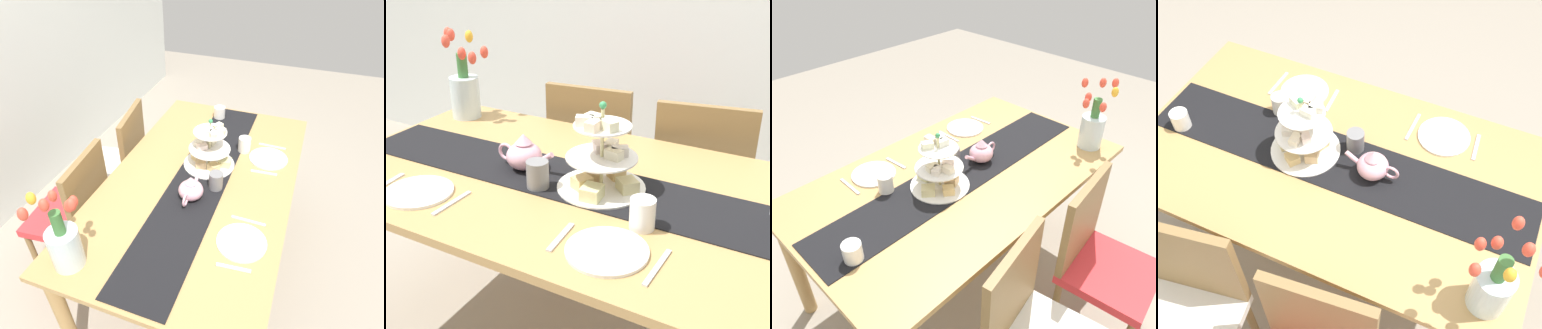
{
  "view_description": "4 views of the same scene",
  "coord_description": "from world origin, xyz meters",
  "views": [
    {
      "loc": [
        -1.43,
        -0.47,
        1.99
      ],
      "look_at": [
        0.04,
        0.07,
        0.82
      ],
      "focal_mm": 32.19,
      "sensor_mm": 36.0,
      "label": 1
    },
    {
      "loc": [
        0.78,
        -1.32,
        1.55
      ],
      "look_at": [
        0.02,
        0.06,
        0.8
      ],
      "focal_mm": 45.96,
      "sensor_mm": 36.0,
      "label": 2
    },
    {
      "loc": [
        1.15,
        1.15,
        1.95
      ],
      "look_at": [
        -0.01,
        0.03,
        0.84
      ],
      "focal_mm": 35.74,
      "sensor_mm": 36.0,
      "label": 3
    },
    {
      "loc": [
        -0.59,
        1.14,
        2.34
      ],
      "look_at": [
        -0.08,
        0.01,
        0.8
      ],
      "focal_mm": 44.89,
      "sensor_mm": 36.0,
      "label": 4
    }
  ],
  "objects": [
    {
      "name": "chair_right",
      "position": [
        0.3,
        0.73,
        0.5
      ],
      "size": [
        0.48,
        0.48,
        0.91
      ],
      "color": "olive",
      "rests_on": "ground_plane"
    },
    {
      "name": "mug_grey",
      "position": [
        -0.05,
        -0.1,
        0.82
      ],
      "size": [
        0.08,
        0.08,
        0.09
      ],
      "primitive_type": "cylinder",
      "color": "slate",
      "rests_on": "table_runner"
    },
    {
      "name": "knife_left",
      "position": [
        -0.23,
        -0.32,
        0.77
      ],
      "size": [
        0.02,
        0.17,
        0.01
      ],
      "primitive_type": "cube",
      "rotation": [
        0.0,
        0.0,
        -0.02
      ],
      "color": "silver",
      "rests_on": "dining_table"
    },
    {
      "name": "teapot",
      "position": [
        -0.17,
        0.0,
        0.83
      ],
      "size": [
        0.24,
        0.13,
        0.14
      ],
      "color": "#E5A8BC",
      "rests_on": "table_runner"
    },
    {
      "name": "tulip_vase",
      "position": [
        -0.73,
        0.35,
        0.9
      ],
      "size": [
        0.22,
        0.2,
        0.41
      ],
      "color": "silver",
      "rests_on": "dining_table"
    },
    {
      "name": "dinner_plate_right",
      "position": [
        0.32,
        -0.32,
        0.77
      ],
      "size": [
        0.23,
        0.23,
        0.01
      ],
      "primitive_type": "cylinder",
      "color": "white",
      "rests_on": "dining_table"
    },
    {
      "name": "dining_table",
      "position": [
        0.0,
        0.0,
        0.67
      ],
      "size": [
        1.74,
        1.0,
        0.77
      ],
      "color": "tan",
      "rests_on": "ground_plane"
    },
    {
      "name": "fork_left",
      "position": [
        -0.52,
        -0.32,
        0.77
      ],
      "size": [
        0.03,
        0.15,
        0.01
      ],
      "primitive_type": "cube",
      "rotation": [
        0.0,
        0.0,
        0.09
      ],
      "color": "silver",
      "rests_on": "dining_table"
    },
    {
      "name": "fork_right",
      "position": [
        0.17,
        -0.32,
        0.77
      ],
      "size": [
        0.03,
        0.15,
        0.01
      ],
      "primitive_type": "cube",
      "rotation": [
        0.0,
        0.0,
        0.07
      ],
      "color": "silver",
      "rests_on": "dining_table"
    },
    {
      "name": "mug_white_text",
      "position": [
        0.35,
        -0.16,
        0.81
      ],
      "size": [
        0.08,
        0.08,
        0.09
      ],
      "primitive_type": "cylinder",
      "color": "white",
      "rests_on": "dining_table"
    },
    {
      "name": "knife_right",
      "position": [
        0.46,
        -0.32,
        0.77
      ],
      "size": [
        0.02,
        0.17,
        0.01
      ],
      "primitive_type": "cube",
      "rotation": [
        0.0,
        0.0,
        -0.03
      ],
      "color": "silver",
      "rests_on": "dining_table"
    },
    {
      "name": "dinner_plate_left",
      "position": [
        -0.38,
        -0.32,
        0.77
      ],
      "size": [
        0.23,
        0.23,
        0.01
      ],
      "primitive_type": "cylinder",
      "color": "white",
      "rests_on": "dining_table"
    },
    {
      "name": "table_runner",
      "position": [
        0.0,
        -0.0,
        0.77
      ],
      "size": [
        1.7,
        0.3,
        0.0
      ],
      "primitive_type": "cube",
      "color": "black",
      "rests_on": "dining_table"
    },
    {
      "name": "chair_left",
      "position": [
        -0.24,
        0.73,
        0.5
      ],
      "size": [
        0.46,
        0.46,
        0.91
      ],
      "color": "olive",
      "rests_on": "ground_plane"
    },
    {
      "name": "tiered_cake_stand",
      "position": [
        0.14,
        -0.0,
        0.86
      ],
      "size": [
        0.3,
        0.3,
        0.3
      ],
      "color": "beige",
      "rests_on": "table_runner"
    }
  ]
}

